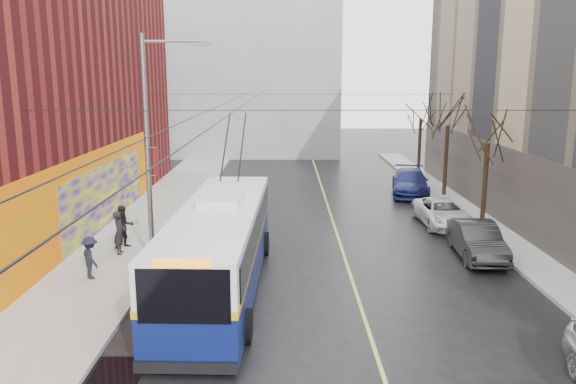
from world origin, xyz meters
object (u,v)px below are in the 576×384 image
pedestrian_a (119,233)px  pedestrian_c (90,258)px  parked_car_d (410,182)px  tree_far (421,108)px  following_car (242,198)px  tree_mid (449,113)px  pedestrian_b (124,227)px  parked_car_b (477,240)px  streetlight_pole (151,145)px  trolleybus (220,246)px  parked_car_c (443,213)px  tree_near (489,127)px

pedestrian_a → pedestrian_c: size_ratio=1.15×
parked_car_d → pedestrian_c: 21.70m
tree_far → following_car: bearing=-138.3°
tree_mid → pedestrian_b: (-16.95, -11.09, -4.18)m
parked_car_b → pedestrian_c: pedestrian_c is taller
streetlight_pole → tree_far: (15.14, 20.00, 0.30)m
tree_far → following_car: tree_far is taller
pedestrian_a → pedestrian_c: pedestrian_a is taller
tree_far → pedestrian_a: (-16.89, -18.97, -4.08)m
trolleybus → parked_car_d: size_ratio=2.27×
tree_far → parked_car_d: tree_far is taller
tree_far → pedestrian_a: 25.73m
parked_car_c → pedestrian_a: bearing=-162.9°
parked_car_c → trolleybus: bearing=-141.2°
tree_far → parked_car_c: tree_far is taller
streetlight_pole → trolleybus: 5.08m
streetlight_pole → trolleybus: (2.87, -2.67, -3.22)m
trolleybus → parked_car_d: bearing=59.6°
parked_car_c → following_car: 10.78m
parked_car_b → parked_car_d: (0.00, 12.76, 0.05)m
following_car → tree_far: bearing=42.2°
parked_car_b → pedestrian_a: pedestrian_a is taller
pedestrian_b → pedestrian_a: bearing=-122.6°
tree_near → pedestrian_b: size_ratio=3.47×
trolleybus → parked_car_b: trolleybus is taller
tree_near → pedestrian_c: size_ratio=4.06×
trolleybus → pedestrian_a: trolleybus is taller
streetlight_pole → tree_near: size_ratio=1.41×
tree_mid → tree_far: 7.00m
tree_near → tree_mid: size_ratio=0.96×
streetlight_pole → trolleybus: bearing=-42.9°
streetlight_pole → parked_car_c: bearing=24.7°
tree_far → tree_mid: bearing=-90.0°
trolleybus → parked_car_c: (10.27, 8.73, -0.96)m
tree_mid → parked_car_d: tree_mid is taller
tree_far → parked_car_b: bearing=-96.0°
tree_far → pedestrian_c: size_ratio=4.17×
following_car → pedestrian_b: bearing=-122.5°
parked_car_b → pedestrian_b: bearing=179.1°
trolleybus → parked_car_c: bearing=42.1°
pedestrian_b → tree_mid: bearing=-2.9°
following_car → parked_car_d: bearing=25.0°
tree_far → pedestrian_c: bearing=-128.0°
pedestrian_b → trolleybus: bearing=-80.5°
tree_far → pedestrian_a: bearing=-131.7°
streetlight_pole → tree_near: bearing=21.6°
tree_far → parked_car_c: 14.78m
pedestrian_c → following_car: bearing=-62.6°
tree_mid → parked_car_b: 13.04m
pedestrian_a → tree_mid: bearing=-59.5°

